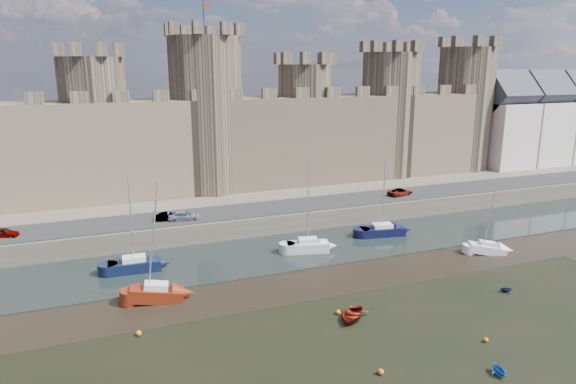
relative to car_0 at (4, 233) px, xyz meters
name	(u,v)px	position (x,y,z in m)	size (l,w,h in m)	color
ground	(333,371)	(24.88, -33.47, -3.04)	(160.00, 160.00, 0.00)	black
water_channel	(241,257)	(24.88, -9.47, -3.00)	(160.00, 12.00, 0.08)	black
quay	(184,182)	(24.88, 26.53, -1.79)	(160.00, 60.00, 2.50)	#4C443A
road	(219,213)	(24.88, 0.53, -0.49)	(160.00, 7.00, 0.10)	black
castle	(191,131)	(24.24, 14.53, 8.63)	(108.50, 11.00, 29.00)	#42382B
townhouses	(558,121)	(96.38, 12.53, 7.55)	(35.50, 9.05, 18.13)	beige
car_0	(4,233)	(0.00, 0.00, 0.00)	(1.28, 3.17, 1.08)	gray
car_1	(168,217)	(18.26, -0.28, -0.01)	(1.13, 3.24, 1.07)	gray
car_2	(184,216)	(20.08, -0.87, 0.04)	(1.63, 4.01, 1.16)	gray
car_3	(400,192)	(52.32, 0.11, 0.02)	(1.86, 4.04, 1.12)	gray
sailboat_1	(134,264)	(13.23, -9.41, -2.21)	(5.44, 2.35, 10.71)	black
sailboat_2	(308,245)	(32.73, -10.66, -2.20)	(5.23, 3.02, 10.61)	silver
sailboat_3	(382,230)	(44.02, -8.65, -2.28)	(5.88, 3.06, 9.82)	black
sailboat_4	(157,293)	(14.54, -17.36, -2.22)	(5.13, 2.70, 11.41)	#671E0B
sailboat_5	(487,248)	(52.14, -18.57, -2.37)	(4.49, 3.21, 9.04)	white
dinghy_4	(352,315)	(29.82, -27.12, -2.67)	(2.56, 0.74, 3.59)	maroon
dinghy_5	(499,370)	(35.66, -38.19, -2.63)	(1.34, 0.82, 1.56)	#164A99
dinghy_7	(506,289)	(46.34, -27.67, -2.69)	(1.15, 0.70, 1.34)	#0E1932
buoy_1	(139,333)	(12.33, -23.32, -2.81)	(0.46, 0.46, 0.46)	orange
buoy_2	(381,372)	(27.84, -35.12, -2.81)	(0.46, 0.46, 0.46)	#FA500B
buoy_3	(338,312)	(29.08, -25.89, -2.82)	(0.45, 0.45, 0.45)	orange
buoy_5	(486,340)	(37.93, -34.31, -2.84)	(0.41, 0.41, 0.41)	#E6610A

